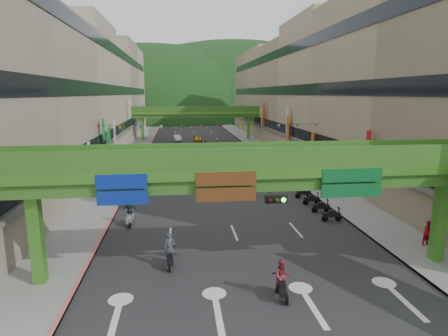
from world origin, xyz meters
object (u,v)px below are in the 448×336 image
overpass_near (272,183)px  pedestrian_red (429,235)px  car_yellow (198,139)px  scooter_rider_mid (282,279)px  car_silver (177,138)px  scooter_rider_near (170,252)px

overpass_near → pedestrian_red: 12.16m
pedestrian_red → car_yellow: bearing=90.3°
overpass_near → car_yellow: (-0.81, 57.30, -4.53)m
scooter_rider_mid → car_yellow: size_ratio=0.50×
car_silver → car_yellow: (4.13, -1.66, -0.00)m
overpass_near → scooter_rider_near: 7.05m
car_silver → car_yellow: bearing=-29.7°
car_silver → pedestrian_red: (15.97, -56.34, 0.13)m
overpass_near → scooter_rider_mid: size_ratio=14.13×
car_yellow → car_silver: bearing=154.6°
overpass_near → car_silver: 59.34m
overpass_near → car_silver: size_ratio=6.83×
scooter_rider_near → scooter_rider_mid: bearing=-36.3°
scooter_rider_near → overpass_near: bearing=-18.1°
scooter_rider_near → pedestrian_red: scooter_rider_near is taller
scooter_rider_near → pedestrian_red: 16.40m
overpass_near → pedestrian_red: bearing=13.4°
scooter_rider_mid → car_yellow: (-0.86, 59.52, -0.34)m
overpass_near → scooter_rider_mid: overpass_near is taller
car_yellow → scooter_rider_near: bearing=-98.2°
car_silver → scooter_rider_near: bearing=-98.2°
overpass_near → car_yellow: size_ratio=7.07×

